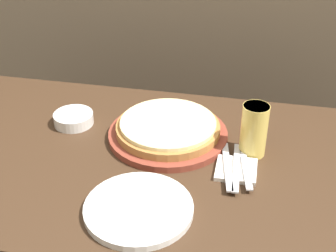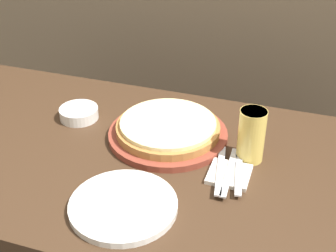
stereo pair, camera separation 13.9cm
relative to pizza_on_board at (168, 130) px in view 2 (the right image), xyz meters
The scene contains 9 objects.
dining_table 0.42m from the pizza_on_board, 111.44° to the right, with size 1.55×0.81×0.74m.
pizza_on_board is the anchor object (origin of this frame).
beer_glass 0.26m from the pizza_on_board, ahead, with size 0.08×0.08×0.16m.
dinner_plate 0.34m from the pizza_on_board, 90.50° to the right, with size 0.27×0.27×0.02m.
side_bowl 0.31m from the pizza_on_board, behind, with size 0.12×0.12×0.04m.
napkin_stack 0.25m from the pizza_on_board, 30.65° to the right, with size 0.11×0.11×0.01m.
fork 0.23m from the pizza_on_board, 33.83° to the right, with size 0.05×0.22×0.00m.
dinner_knife 0.25m from the pizza_on_board, 30.65° to the right, with size 0.03×0.22×0.00m.
spoon 0.27m from the pizza_on_board, 27.98° to the right, with size 0.05×0.18×0.00m.
Camera 2 is at (0.42, -1.01, 1.52)m, focal length 50.00 mm.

